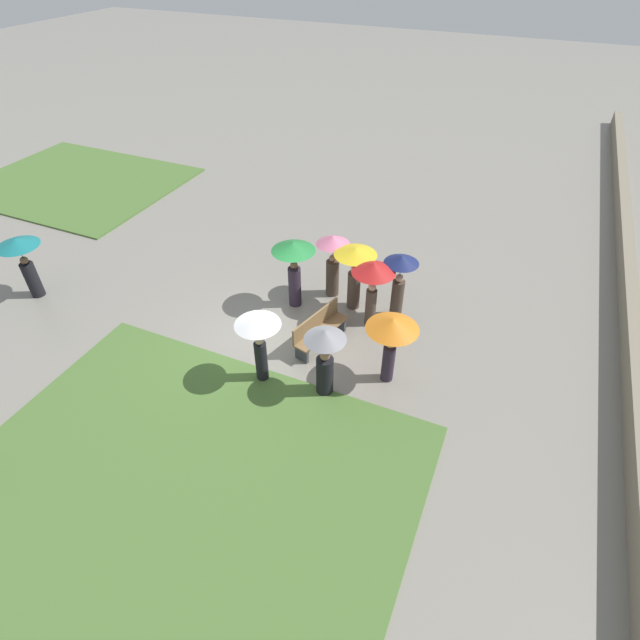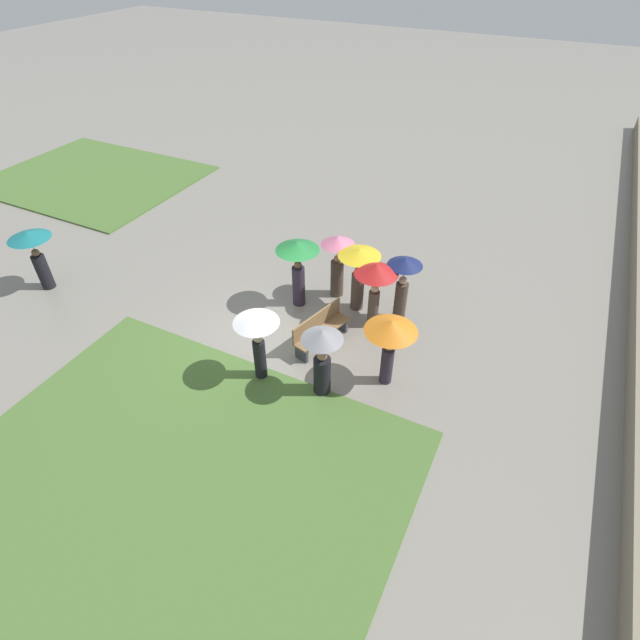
{
  "view_description": "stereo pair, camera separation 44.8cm",
  "coord_description": "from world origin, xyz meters",
  "px_view_note": "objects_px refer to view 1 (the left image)",
  "views": [
    {
      "loc": [
        -8.23,
        -4.94,
        8.56
      ],
      "look_at": [
        0.08,
        -1.29,
        1.14
      ],
      "focal_mm": 28.0,
      "sensor_mm": 36.0,
      "label": 1
    },
    {
      "loc": [
        -8.04,
        -5.35,
        8.56
      ],
      "look_at": [
        0.08,
        -1.29,
        1.14
      ],
      "focal_mm": 28.0,
      "sensor_mm": 36.0,
      "label": 2
    }
  ],
  "objects_px": {
    "crowd_person_red": "(373,277)",
    "lone_walker_mid_plaza": "(22,256)",
    "crowd_person_yellow": "(355,266)",
    "crowd_person_navy": "(400,277)",
    "crowd_person_green": "(294,259)",
    "crowd_person_orange": "(392,332)",
    "crowd_person_grey": "(325,354)",
    "crowd_person_white": "(259,334)",
    "park_bench": "(319,329)",
    "crowd_person_pink": "(333,256)"
  },
  "relations": [
    {
      "from": "crowd_person_red",
      "to": "crowd_person_orange",
      "type": "xyz_separation_m",
      "value": [
        -1.78,
        -1.05,
        -0.05
      ]
    },
    {
      "from": "crowd_person_green",
      "to": "crowd_person_red",
      "type": "height_order",
      "value": "crowd_person_green"
    },
    {
      "from": "lone_walker_mid_plaza",
      "to": "crowd_person_pink",
      "type": "bearing_deg",
      "value": 155.59
    },
    {
      "from": "crowd_person_grey",
      "to": "crowd_person_pink",
      "type": "xyz_separation_m",
      "value": [
        3.61,
        1.32,
        0.06
      ]
    },
    {
      "from": "crowd_person_orange",
      "to": "crowd_person_pink",
      "type": "relative_size",
      "value": 0.95
    },
    {
      "from": "crowd_person_orange",
      "to": "crowd_person_navy",
      "type": "height_order",
      "value": "crowd_person_navy"
    },
    {
      "from": "crowd_person_grey",
      "to": "crowd_person_orange",
      "type": "bearing_deg",
      "value": 126.84
    },
    {
      "from": "crowd_person_navy",
      "to": "crowd_person_red",
      "type": "bearing_deg",
      "value": 176.55
    },
    {
      "from": "crowd_person_red",
      "to": "crowd_person_orange",
      "type": "bearing_deg",
      "value": -32.98
    },
    {
      "from": "crowd_person_green",
      "to": "crowd_person_red",
      "type": "distance_m",
      "value": 2.2
    },
    {
      "from": "crowd_person_red",
      "to": "crowd_person_grey",
      "type": "distance_m",
      "value": 2.79
    },
    {
      "from": "crowd_person_yellow",
      "to": "crowd_person_red",
      "type": "distance_m",
      "value": 0.87
    },
    {
      "from": "crowd_person_yellow",
      "to": "crowd_person_green",
      "type": "xyz_separation_m",
      "value": [
        -0.55,
        1.53,
        0.14
      ]
    },
    {
      "from": "crowd_person_grey",
      "to": "crowd_person_pink",
      "type": "distance_m",
      "value": 3.84
    },
    {
      "from": "crowd_person_pink",
      "to": "crowd_person_green",
      "type": "bearing_deg",
      "value": 156.34
    },
    {
      "from": "crowd_person_grey",
      "to": "crowd_person_white",
      "type": "bearing_deg",
      "value": -85.54
    },
    {
      "from": "crowd_person_red",
      "to": "crowd_person_pink",
      "type": "relative_size",
      "value": 1.01
    },
    {
      "from": "crowd_person_yellow",
      "to": "crowd_person_navy",
      "type": "xyz_separation_m",
      "value": [
        0.08,
        -1.21,
        -0.07
      ]
    },
    {
      "from": "crowd_person_green",
      "to": "lone_walker_mid_plaza",
      "type": "xyz_separation_m",
      "value": [
        -2.6,
        6.99,
        -0.17
      ]
    },
    {
      "from": "crowd_person_white",
      "to": "crowd_person_grey",
      "type": "bearing_deg",
      "value": 8.73
    },
    {
      "from": "crowd_person_green",
      "to": "crowd_person_red",
      "type": "bearing_deg",
      "value": -141.65
    },
    {
      "from": "crowd_person_yellow",
      "to": "crowd_person_white",
      "type": "height_order",
      "value": "crowd_person_yellow"
    },
    {
      "from": "crowd_person_red",
      "to": "lone_walker_mid_plaza",
      "type": "height_order",
      "value": "crowd_person_red"
    },
    {
      "from": "park_bench",
      "to": "crowd_person_grey",
      "type": "bearing_deg",
      "value": -136.87
    },
    {
      "from": "park_bench",
      "to": "crowd_person_yellow",
      "type": "xyz_separation_m",
      "value": [
        1.78,
        -0.25,
        0.88
      ]
    },
    {
      "from": "crowd_person_red",
      "to": "crowd_person_grey",
      "type": "height_order",
      "value": "crowd_person_red"
    },
    {
      "from": "crowd_person_green",
      "to": "crowd_person_white",
      "type": "distance_m",
      "value": 3.0
    },
    {
      "from": "crowd_person_white",
      "to": "crowd_person_orange",
      "type": "distance_m",
      "value": 2.93
    },
    {
      "from": "crowd_person_navy",
      "to": "crowd_person_yellow",
      "type": "bearing_deg",
      "value": 132.06
    },
    {
      "from": "crowd_person_navy",
      "to": "park_bench",
      "type": "bearing_deg",
      "value": -179.74
    },
    {
      "from": "crowd_person_green",
      "to": "crowd_person_yellow",
      "type": "bearing_deg",
      "value": -122.66
    },
    {
      "from": "crowd_person_pink",
      "to": "lone_walker_mid_plaza",
      "type": "height_order",
      "value": "crowd_person_pink"
    },
    {
      "from": "crowd_person_white",
      "to": "crowd_person_orange",
      "type": "xyz_separation_m",
      "value": [
        1.19,
        -2.67,
        0.06
      ]
    },
    {
      "from": "park_bench",
      "to": "crowd_person_navy",
      "type": "xyz_separation_m",
      "value": [
        1.87,
        -1.45,
        0.81
      ]
    },
    {
      "from": "crowd_person_orange",
      "to": "crowd_person_green",
      "type": "bearing_deg",
      "value": -131.81
    },
    {
      "from": "crowd_person_orange",
      "to": "crowd_person_grey",
      "type": "distance_m",
      "value": 1.55
    },
    {
      "from": "park_bench",
      "to": "lone_walker_mid_plaza",
      "type": "height_order",
      "value": "lone_walker_mid_plaza"
    },
    {
      "from": "crowd_person_red",
      "to": "lone_walker_mid_plaza",
      "type": "relative_size",
      "value": 1.04
    },
    {
      "from": "crowd_person_pink",
      "to": "crowd_person_white",
      "type": "bearing_deg",
      "value": -165.3
    },
    {
      "from": "crowd_person_grey",
      "to": "crowd_person_red",
      "type": "bearing_deg",
      "value": 174.28
    },
    {
      "from": "park_bench",
      "to": "crowd_person_grey",
      "type": "distance_m",
      "value": 1.85
    },
    {
      "from": "crowd_person_orange",
      "to": "lone_walker_mid_plaza",
      "type": "relative_size",
      "value": 0.99
    },
    {
      "from": "lone_walker_mid_plaza",
      "to": "crowd_person_yellow",
      "type": "bearing_deg",
      "value": 151.74
    },
    {
      "from": "lone_walker_mid_plaza",
      "to": "crowd_person_red",
      "type": "bearing_deg",
      "value": 147.41
    },
    {
      "from": "park_bench",
      "to": "crowd_person_green",
      "type": "distance_m",
      "value": 2.05
    },
    {
      "from": "crowd_person_green",
      "to": "crowd_person_orange",
      "type": "distance_m",
      "value": 3.69
    },
    {
      "from": "crowd_person_yellow",
      "to": "crowd_person_red",
      "type": "xyz_separation_m",
      "value": [
        -0.52,
        -0.67,
        0.16
      ]
    },
    {
      "from": "crowd_person_navy",
      "to": "crowd_person_pink",
      "type": "bearing_deg",
      "value": 121.13
    },
    {
      "from": "crowd_person_green",
      "to": "crowd_person_white",
      "type": "height_order",
      "value": "crowd_person_green"
    },
    {
      "from": "park_bench",
      "to": "crowd_person_navy",
      "type": "relative_size",
      "value": 0.93
    }
  ]
}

